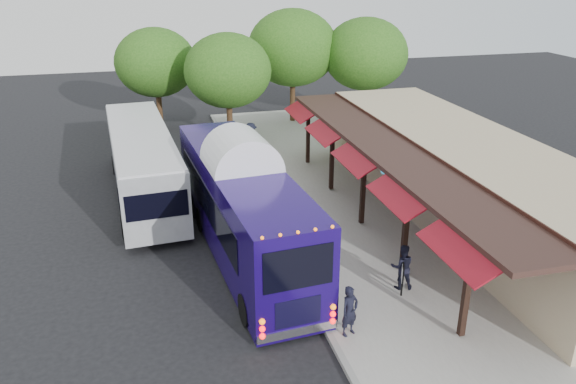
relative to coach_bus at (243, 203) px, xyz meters
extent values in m
plane|color=black|center=(1.45, -3.09, -2.08)|extent=(90.00, 90.00, 0.00)
cube|color=#9E9B93|center=(6.45, 0.91, -2.01)|extent=(10.00, 40.00, 0.15)
cube|color=gray|center=(1.50, 0.91, -2.01)|extent=(0.20, 40.00, 0.16)
cube|color=tan|center=(9.95, 0.91, -0.28)|extent=(5.00, 20.00, 3.60)
cube|color=black|center=(7.43, 0.91, 1.22)|extent=(0.06, 20.00, 0.60)
cube|color=#331E19|center=(6.35, 0.91, 1.32)|extent=(2.60, 20.00, 0.18)
cube|color=black|center=(5.23, -7.09, -0.28)|extent=(0.18, 0.18, 3.16)
cube|color=maroon|center=(4.80, -7.09, 1.07)|extent=(1.00, 3.20, 0.57)
cube|color=black|center=(5.23, -3.09, -0.28)|extent=(0.18, 0.18, 3.16)
cube|color=maroon|center=(4.80, -3.09, 1.07)|extent=(1.00, 3.20, 0.57)
cube|color=black|center=(5.23, 0.91, -0.28)|extent=(0.18, 0.18, 3.16)
cube|color=maroon|center=(4.80, 0.91, 1.07)|extent=(1.00, 3.20, 0.57)
cube|color=black|center=(5.23, 4.91, -0.28)|extent=(0.18, 0.18, 3.16)
cube|color=maroon|center=(4.80, 4.91, 1.07)|extent=(1.00, 3.20, 0.57)
cube|color=black|center=(5.23, 8.91, -0.28)|extent=(0.18, 0.18, 3.16)
cube|color=maroon|center=(4.80, 8.91, 1.07)|extent=(1.00, 3.20, 0.57)
sphere|color=#165C7C|center=(5.65, -5.09, 0.80)|extent=(0.26, 0.26, 0.26)
sphere|color=#165C7C|center=(5.65, -0.09, 0.80)|extent=(0.26, 0.26, 0.26)
sphere|color=#165C7C|center=(5.65, 4.91, 0.80)|extent=(0.26, 0.26, 0.26)
cube|color=#180755|center=(0.00, 0.01, -0.05)|extent=(3.55, 12.22, 3.16)
cube|color=#180755|center=(0.00, 0.01, -1.78)|extent=(3.49, 12.10, 0.35)
ellipsoid|color=white|center=(0.00, 0.01, 1.51)|extent=(3.53, 11.98, 0.56)
cube|color=black|center=(0.00, -6.02, 0.48)|extent=(2.10, 0.20, 1.31)
cube|color=silver|center=(0.00, -5.95, -1.66)|extent=(2.52, 0.39, 0.28)
sphere|color=#FF0C0C|center=(-1.10, -6.04, -1.40)|extent=(0.18, 0.18, 0.18)
sphere|color=#FF0C0C|center=(1.10, -6.04, -1.40)|extent=(0.18, 0.18, 0.18)
cylinder|color=black|center=(-1.16, -4.57, -1.56)|extent=(0.39, 1.07, 1.04)
cylinder|color=black|center=(1.16, -4.57, -1.56)|extent=(0.39, 1.07, 1.04)
cylinder|color=black|center=(-1.16, 3.87, -1.56)|extent=(0.39, 1.07, 1.04)
cylinder|color=black|center=(1.16, 3.87, -1.56)|extent=(0.39, 1.07, 1.04)
cube|color=gray|center=(-3.56, 6.80, -0.33)|extent=(3.46, 12.21, 2.78)
cube|color=black|center=(-4.88, 6.80, -0.09)|extent=(0.75, 10.22, 1.05)
cube|color=black|center=(-2.24, 6.80, -0.09)|extent=(0.75, 10.22, 1.05)
cube|color=silver|center=(-3.56, 6.80, 1.10)|extent=(3.39, 11.96, 0.10)
cylinder|color=black|center=(-4.76, 2.58, -1.58)|extent=(0.36, 1.02, 1.01)
cylinder|color=black|center=(-2.35, 2.58, -1.58)|extent=(0.36, 1.02, 1.01)
cylinder|color=black|center=(-4.76, 10.42, -1.58)|extent=(0.36, 1.02, 1.01)
cylinder|color=black|center=(-2.35, 10.42, -1.58)|extent=(0.36, 1.02, 1.01)
imported|color=black|center=(2.05, -6.12, -1.13)|extent=(0.69, 0.58, 1.62)
imported|color=black|center=(4.68, -4.13, -1.12)|extent=(0.91, 0.79, 1.62)
imported|color=black|center=(2.05, 0.25, -1.04)|extent=(1.06, 1.02, 1.78)
imported|color=black|center=(2.45, 10.91, -0.94)|extent=(1.47, 1.29, 1.98)
cube|color=black|center=(4.48, -4.60, -1.36)|extent=(0.08, 0.08, 1.15)
cube|color=black|center=(4.48, -4.60, -1.10)|extent=(0.24, 0.50, 0.63)
cube|color=white|center=(4.45, -4.60, -1.10)|extent=(0.18, 0.41, 0.52)
cylinder|color=#382314|center=(1.82, 14.37, -0.57)|extent=(0.36, 0.36, 3.03)
ellipsoid|color=#1F5014|center=(1.82, 14.37, 2.39)|extent=(5.23, 5.23, 4.45)
cylinder|color=#382314|center=(6.80, 17.94, -0.34)|extent=(0.36, 0.36, 3.49)
ellipsoid|color=#1F5014|center=(6.80, 17.94, 3.07)|extent=(6.02, 6.02, 5.12)
cylinder|color=#382314|center=(11.37, 16.25, -0.46)|extent=(0.36, 0.36, 3.25)
ellipsoid|color=#1F5014|center=(11.37, 16.25, 2.73)|extent=(5.62, 5.62, 4.78)
cylinder|color=#382314|center=(-2.24, 18.52, -0.57)|extent=(0.36, 0.36, 3.02)
ellipsoid|color=#1F5014|center=(-2.24, 18.52, 2.38)|extent=(5.22, 5.22, 4.44)
camera|label=1|loc=(-3.26, -19.16, 8.44)|focal=35.00mm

